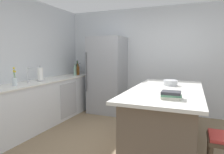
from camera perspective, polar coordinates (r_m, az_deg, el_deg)
ground_plane at (r=3.18m, az=6.24°, el=-20.80°), size 7.20×7.20×0.00m
wall_rear at (r=5.03m, az=13.59°, el=4.59°), size 6.00×0.10×2.60m
wall_left at (r=4.21m, az=-27.51°, el=3.67°), size 0.10×6.00×2.60m
counter_run_left at (r=4.47m, az=-18.45°, el=-6.69°), size 0.64×3.11×0.92m
kitchen_island at (r=3.23m, az=15.09°, el=-11.46°), size 1.03×2.17×0.94m
refrigerator at (r=4.99m, az=-1.37°, el=0.61°), size 0.83×0.79×1.88m
sink_faucet at (r=4.10m, az=-22.97°, el=0.69°), size 0.15×0.05×0.30m
flower_vase at (r=3.79m, az=-26.23°, el=-0.82°), size 0.08×0.08×0.32m
paper_towel_roll at (r=4.26m, az=-19.97°, el=0.69°), size 0.14×0.14×0.31m
soda_bottle at (r=5.56m, az=-9.23°, el=2.15°), size 0.07×0.07×0.29m
hot_sauce_bottle at (r=5.47m, az=-9.72°, el=1.68°), size 0.06×0.06×0.22m
wine_bottle at (r=5.38m, az=-9.93°, el=2.35°), size 0.07×0.07×0.37m
whiskey_bottle at (r=5.25m, az=-9.84°, el=1.91°), size 0.08×0.08×0.30m
gin_bottle at (r=5.19m, az=-10.59°, el=1.82°), size 0.07×0.07×0.29m
cookbook_stack at (r=2.46m, az=16.63°, el=-4.98°), size 0.26×0.21×0.09m
mixing_bowl at (r=3.47m, az=16.48°, el=-1.62°), size 0.23×0.23×0.09m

